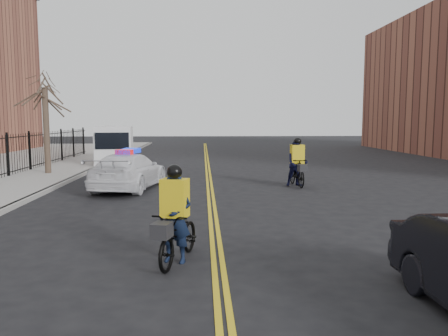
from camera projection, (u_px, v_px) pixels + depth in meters
name	position (u px, v px, depth m)	size (l,w,h in m)	color
ground	(214.00, 224.00, 11.15)	(120.00, 120.00, 0.00)	black
center_line_left	(207.00, 181.00, 19.09)	(0.10, 60.00, 0.01)	gold
center_line_right	(211.00, 181.00, 19.10)	(0.10, 60.00, 0.01)	gold
sidewalk	(34.00, 180.00, 18.72)	(3.00, 60.00, 0.15)	gray
curb	(70.00, 180.00, 18.79)	(0.20, 60.00, 0.15)	gray
street_tree	(45.00, 101.00, 20.32)	(3.20, 3.20, 4.80)	#3C2C24
police_cruiser	(129.00, 171.00, 16.77)	(2.70, 5.02, 1.54)	white
cargo_van	(115.00, 146.00, 25.95)	(2.67, 5.64, 2.27)	white
cyclist_near	(175.00, 228.00, 8.14)	(1.17, 1.99, 1.85)	black
cyclist_far	(297.00, 167.00, 17.45)	(0.93, 1.97, 1.96)	black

